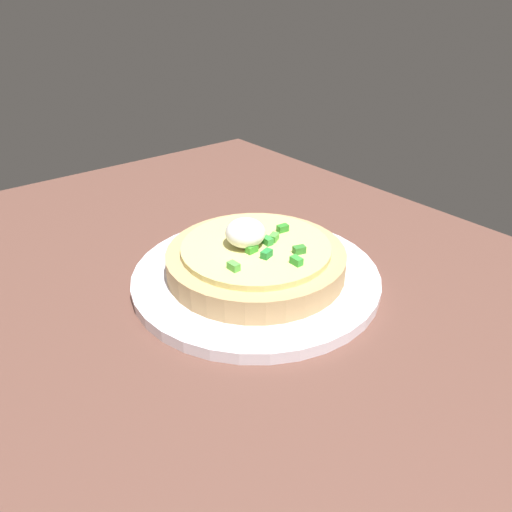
{
  "coord_description": "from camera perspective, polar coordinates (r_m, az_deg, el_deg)",
  "views": [
    {
      "loc": [
        -28.6,
        25.59,
        31.56
      ],
      "look_at": [
        6.77,
        -3.0,
        5.6
      ],
      "focal_mm": 32.97,
      "sensor_mm": 36.0,
      "label": 1
    }
  ],
  "objects": [
    {
      "name": "dining_table",
      "position": [
        0.49,
        2.27,
        -8.72
      ],
      "size": [
        110.23,
        74.01,
        2.29
      ],
      "primitive_type": "cube",
      "color": "brown",
      "rests_on": "ground"
    },
    {
      "name": "plate",
      "position": [
        0.54,
        -0.0,
        -2.46
      ],
      "size": [
        27.94,
        27.94,
        1.32
      ],
      "primitive_type": "cylinder",
      "color": "white",
      "rests_on": "dining_table"
    },
    {
      "name": "pizza",
      "position": [
        0.52,
        -0.05,
        -0.21
      ],
      "size": [
        20.01,
        20.01,
        6.53
      ],
      "color": "tan",
      "rests_on": "plate"
    }
  ]
}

